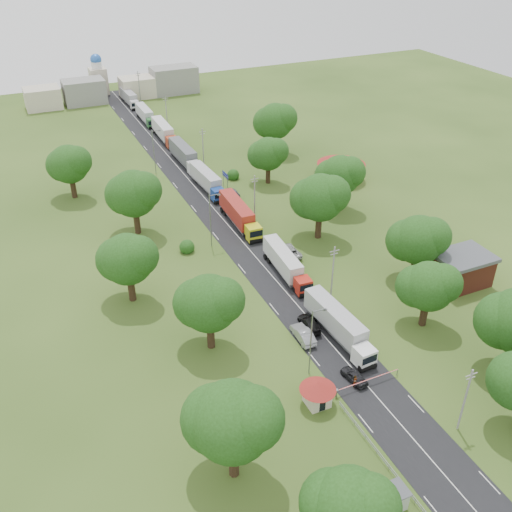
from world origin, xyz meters
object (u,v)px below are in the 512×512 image
car_lane_front (354,376)px  guard_booth (318,390)px  boom_barrier (359,384)px  car_lane_mid (303,334)px  truck_0 (339,324)px  info_sign (225,178)px  pedestrian_near (355,382)px

car_lane_front → guard_booth: bearing=6.6°
boom_barrier → car_lane_front: 1.56m
boom_barrier → car_lane_mid: 11.31m
truck_0 → car_lane_front: 8.70m
info_sign → car_lane_front: size_ratio=1.01×
guard_booth → pedestrian_near: (5.69, 0.50, -1.30)m
truck_0 → car_lane_mid: size_ratio=2.90×
pedestrian_near → guard_booth: bearing=177.2°
truck_0 → car_lane_mid: bearing=161.8°
guard_booth → car_lane_front: guard_booth is taller
guard_booth → car_lane_mid: 12.02m
info_sign → pedestrian_near: 59.92m
truck_0 → pedestrian_near: truck_0 is taller
info_sign → car_lane_front: bearing=-96.0°
truck_0 → info_sign: bearing=85.9°
guard_booth → truck_0: bearing=47.6°
truck_0 → car_lane_mid: truck_0 is taller
boom_barrier → truck_0: truck_0 is taller
car_lane_front → pedestrian_near: pedestrian_near is taller
guard_booth → car_lane_front: bearing=13.6°
car_lane_mid → guard_booth: bearing=71.7°
truck_0 → pedestrian_near: (-3.12, -9.17, -1.31)m
info_sign → truck_0: 50.47m
guard_booth → car_lane_mid: (4.20, 11.19, -1.32)m
boom_barrier → truck_0: size_ratio=0.62×
truck_0 → car_lane_front: (-2.62, -8.17, -1.48)m
info_sign → car_lane_front: 58.87m
truck_0 → car_lane_front: size_ratio=3.65×
boom_barrier → truck_0: (2.97, 9.67, 1.28)m
truck_0 → guard_booth: bearing=-132.4°
car_lane_front → pedestrian_near: (-0.51, -1.00, 0.17)m
guard_booth → car_lane_front: size_ratio=1.09×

